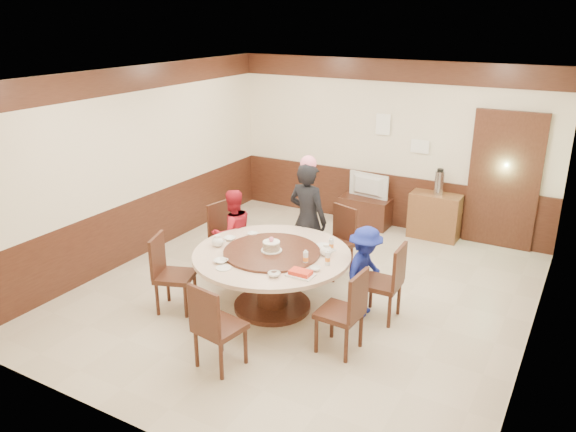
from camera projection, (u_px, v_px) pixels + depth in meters
The scene contains 31 objects.
room at pixel (306, 216), 7.07m from camera, with size 6.00×6.04×2.84m.
banquet_table at pixel (272, 269), 6.89m from camera, with size 1.93×1.93×0.78m.
chair_0 at pixel (382, 295), 6.73m from camera, with size 0.46×0.45×0.97m.
chair_1 at pixel (335, 254), 7.89m from camera, with size 0.56×0.57×0.97m.
chair_2 at pixel (229, 249), 8.05m from camera, with size 0.52×0.51×0.97m.
chair_3 at pixel (174, 287), 6.94m from camera, with size 0.57×0.56×0.97m.
chair_4 at pixel (219, 340), 5.80m from camera, with size 0.50×0.51×0.97m.
chair_5 at pixel (341, 326), 6.08m from camera, with size 0.47×0.46×0.97m.
person_standing at pixel (308, 220), 7.72m from camera, with size 0.59×0.39×1.63m, color black.
person_red at pixel (233, 233), 7.78m from camera, with size 0.60×0.47×1.24m, color #AC1624.
person_blue at pixel (365, 272), 6.74m from camera, with size 0.73×0.42×1.14m, color navy.
birthday_cake at pixel (271, 246), 6.78m from camera, with size 0.26×0.26×0.18m.
teapot_left at pixel (218, 242), 6.99m from camera, with size 0.17×0.15×0.13m, color white.
teapot_right at pixel (326, 251), 6.72m from camera, with size 0.17×0.15×0.13m, color white.
bowl_0 at pixel (253, 234), 7.35m from camera, with size 0.14×0.14×0.03m, color white.
bowl_1 at pixel (274, 274), 6.20m from camera, with size 0.14×0.14×0.04m, color white.
bowl_2 at pixel (221, 261), 6.53m from camera, with size 0.16×0.16×0.04m, color white.
bowl_3 at pixel (315, 269), 6.34m from camera, with size 0.13×0.13×0.04m, color white.
bowl_4 at pixel (230, 239), 7.19m from camera, with size 0.15×0.15×0.04m, color white.
saucer_near at pixel (224, 268), 6.39m from camera, with size 0.18×0.18×0.01m, color white.
saucer_far at pixel (323, 246), 7.01m from camera, with size 0.18×0.18×0.01m, color white.
shrimp_platter at pixel (301, 273), 6.21m from camera, with size 0.30×0.20×0.06m.
bottle_0 at pixel (306, 258), 6.47m from camera, with size 0.06×0.06×0.16m, color white.
bottle_1 at pixel (328, 258), 6.46m from camera, with size 0.06×0.06×0.16m, color white.
bottle_2 at pixel (331, 245), 6.84m from camera, with size 0.06×0.06×0.16m, color white.
tv_stand at pixel (365, 212), 9.72m from camera, with size 0.85×0.45×0.50m, color #3C1D13.
television at pixel (366, 186), 9.56m from camera, with size 0.73×0.10×0.42m, color gray.
side_cabinet at pixel (435, 216), 9.14m from camera, with size 0.80×0.40×0.75m, color brown.
thermos at pixel (439, 183), 8.94m from camera, with size 0.15×0.15×0.38m, color silver.
notice_left at pixel (383, 124), 9.30m from camera, with size 0.25×0.00×0.35m, color white.
notice_right at pixel (420, 147), 9.10m from camera, with size 0.30×0.00×0.22m, color white.
Camera 1 is at (3.09, -5.88, 3.50)m, focal length 35.00 mm.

